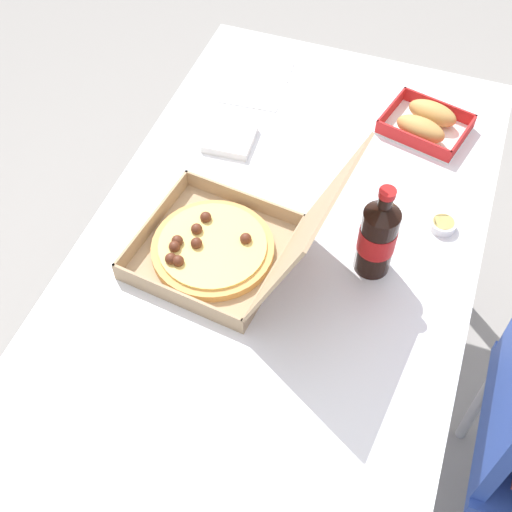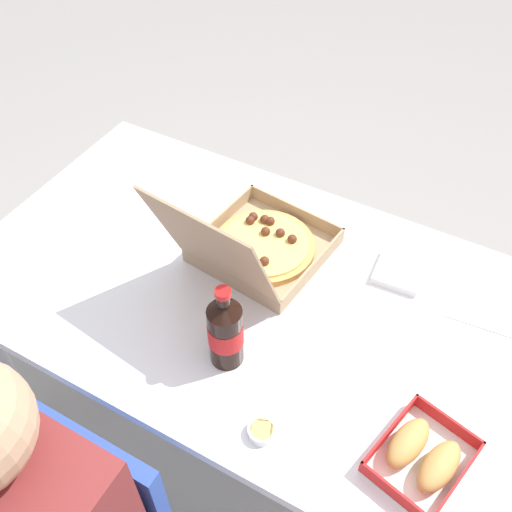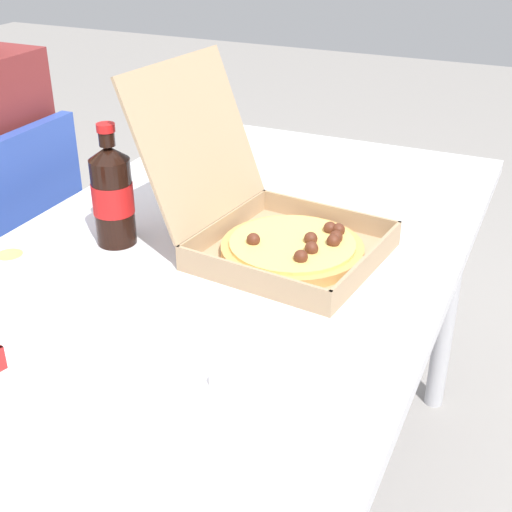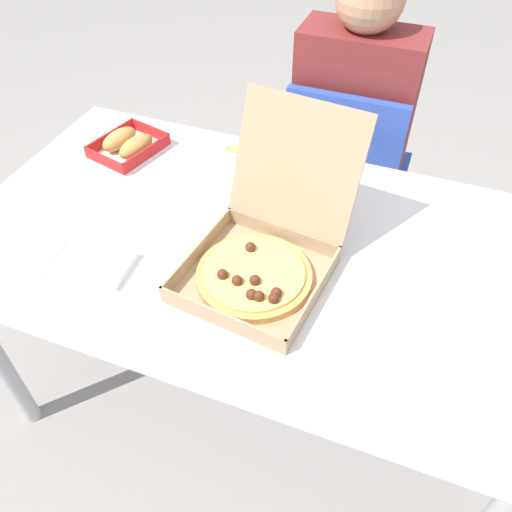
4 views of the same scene
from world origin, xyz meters
TOP-DOWN VIEW (x-y plane):
  - ground_plane at (0.00, 0.00)m, footprint 10.00×10.00m
  - dining_table at (0.00, 0.00)m, footprint 1.42×0.80m
  - chair at (0.09, 0.64)m, footprint 0.40×0.40m
  - diner_person at (0.09, 0.70)m, footprint 0.36×0.41m
  - pizza_box_open at (0.05, -0.09)m, footprint 0.34×0.43m
  - bread_side_box at (-0.47, 0.22)m, footprint 0.19×0.22m
  - cola_bottle at (-0.03, 0.19)m, footprint 0.07×0.07m
  - paper_menu at (-0.51, -0.22)m, footprint 0.22×0.17m
  - napkin_pile at (-0.28, -0.21)m, footprint 0.12×0.12m
  - dipping_sauce_cup at (-0.18, 0.31)m, footprint 0.06×0.06m

SIDE VIEW (x-z plane):
  - ground_plane at x=0.00m, z-range 0.00..0.00m
  - chair at x=0.09m, z-range 0.06..0.89m
  - dining_table at x=0.00m, z-range 0.28..0.98m
  - diner_person at x=0.09m, z-range 0.11..1.26m
  - paper_menu at x=-0.51m, z-range 0.70..0.71m
  - napkin_pile at x=-0.28m, z-range 0.70..0.72m
  - dipping_sauce_cup at x=-0.18m, z-range 0.70..0.72m
  - bread_side_box at x=-0.47m, z-range 0.70..0.76m
  - pizza_box_open at x=0.05m, z-range 0.59..0.91m
  - cola_bottle at x=-0.03m, z-range 0.69..0.91m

